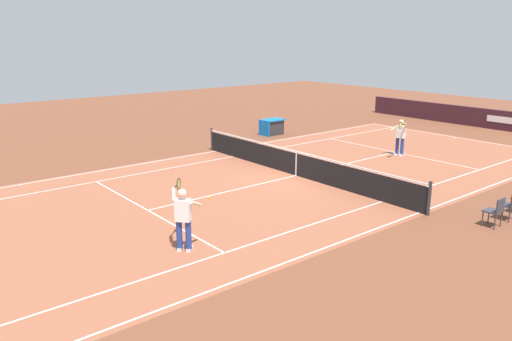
# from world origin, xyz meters

# --- Properties ---
(ground_plane) EXTENTS (60.00, 60.00, 0.00)m
(ground_plane) POSITION_xyz_m (0.00, 0.00, 0.00)
(ground_plane) COLOR brown
(court_slab) EXTENTS (24.20, 11.40, 0.00)m
(court_slab) POSITION_xyz_m (0.00, 0.00, 0.00)
(court_slab) COLOR #935138
(court_slab) RESTS_ON ground_plane
(court_line_markings) EXTENTS (23.85, 11.05, 0.01)m
(court_line_markings) POSITION_xyz_m (0.00, 0.00, 0.00)
(court_line_markings) COLOR white
(court_line_markings) RESTS_ON ground_plane
(tennis_net) EXTENTS (0.10, 11.70, 1.08)m
(tennis_net) POSITION_xyz_m (0.00, 0.00, 0.49)
(tennis_net) COLOR #2D2D33
(tennis_net) RESTS_ON ground_plane
(stadium_barrier) EXTENTS (0.26, 17.00, 1.13)m
(stadium_barrier) POSITION_xyz_m (-15.90, 0.00, 0.57)
(stadium_barrier) COLOR #381923
(stadium_barrier) RESTS_ON ground_plane
(tennis_player_near) EXTENTS (0.74, 1.11, 1.70)m
(tennis_player_near) POSITION_xyz_m (7.10, 3.34, 0.93)
(tennis_player_near) COLOR navy
(tennis_player_near) RESTS_ON ground_plane
(tennis_player_far) EXTENTS (1.02, 0.82, 1.70)m
(tennis_player_far) POSITION_xyz_m (-5.94, 0.52, 0.93)
(tennis_player_far) COLOR navy
(tennis_player_far) RESTS_ON ground_plane
(tennis_ball) EXTENTS (0.07, 0.07, 0.07)m
(tennis_ball) POSITION_xyz_m (4.25, 0.23, 0.03)
(tennis_ball) COLOR #CCE01E
(tennis_ball) RESTS_ON ground_plane
(spectator_chair_1) EXTENTS (0.44, 0.44, 0.88)m
(spectator_chair_1) POSITION_xyz_m (-1.49, 7.54, 0.52)
(spectator_chair_1) COLOR #38383D
(spectator_chair_1) RESTS_ON ground_plane
(spectator_chair_2) EXTENTS (0.44, 0.44, 0.88)m
(spectator_chair_2) POSITION_xyz_m (-0.61, 7.54, 0.52)
(spectator_chair_2) COLOR #38383D
(spectator_chair_2) RESTS_ON ground_plane
(equipment_cart_tarped) EXTENTS (1.25, 0.84, 0.85)m
(equipment_cart_tarped) POSITION_xyz_m (-4.73, -6.91, 0.44)
(equipment_cart_tarped) COLOR #2D2D33
(equipment_cart_tarped) RESTS_ON ground_plane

